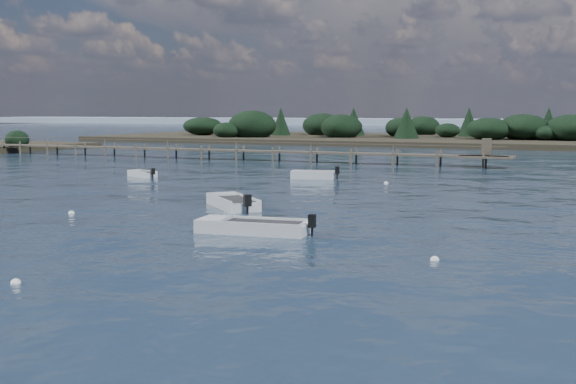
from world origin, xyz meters
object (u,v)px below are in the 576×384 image
at_px(tender_far_white, 313,177).
at_px(jetty, 240,151).
at_px(dinghy_mid_white_a, 253,229).
at_px(tender_far_grey, 142,175).
at_px(dinghy_mid_grey, 233,204).

height_order(tender_far_white, jetty, jetty).
height_order(dinghy_mid_white_a, tender_far_grey, dinghy_mid_white_a).
bearing_deg(tender_far_grey, jetty, 95.37).
bearing_deg(jetty, tender_far_grey, -84.63).
bearing_deg(tender_far_grey, tender_far_white, 15.91).
bearing_deg(dinghy_mid_white_a, jetty, 118.16).
bearing_deg(dinghy_mid_grey, dinghy_mid_white_a, -55.94).
height_order(tender_far_white, dinghy_mid_grey, tender_far_white).
relative_size(dinghy_mid_grey, dinghy_mid_white_a, 0.84).
xyz_separation_m(tender_far_white, dinghy_mid_white_a, (6.76, -24.05, -0.02)).
distance_m(tender_far_white, tender_far_grey, 13.72).
height_order(dinghy_mid_grey, tender_far_grey, dinghy_mid_grey).
relative_size(tender_far_grey, jetty, 0.05).
distance_m(dinghy_mid_grey, dinghy_mid_white_a, 8.31).
relative_size(tender_far_white, jetty, 0.06).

